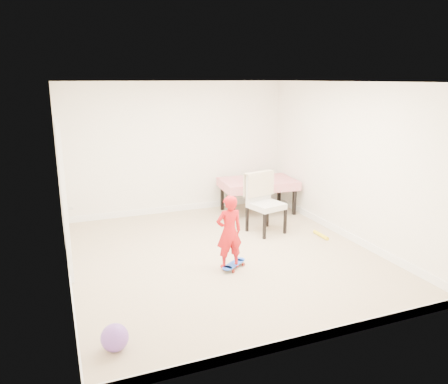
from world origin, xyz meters
name	(u,v)px	position (x,y,z in m)	size (l,w,h in m)	color
ground	(223,255)	(0.00, 0.00, 0.00)	(5.00, 5.00, 0.00)	tan
ceiling	(223,83)	(0.00, 0.00, 2.58)	(4.50, 5.00, 0.04)	white
wall_back	(177,148)	(0.00, 2.48, 1.30)	(4.50, 0.04, 2.60)	white
wall_front	(317,223)	(0.00, -2.48, 1.30)	(4.50, 0.04, 2.60)	white
wall_left	(62,186)	(-2.23, 0.00, 1.30)	(0.04, 5.00, 2.60)	white
wall_right	(348,162)	(2.23, 0.00, 1.30)	(0.04, 5.00, 2.60)	white
door	(64,201)	(-2.22, 0.30, 1.02)	(0.10, 0.94, 2.11)	white
baseboard_back	(179,208)	(0.00, 2.49, 0.06)	(4.50, 0.02, 0.12)	white
baseboard_front	(311,338)	(0.00, -2.49, 0.06)	(4.50, 0.02, 0.12)	white
baseboard_left	(70,275)	(-2.24, 0.00, 0.06)	(0.02, 5.00, 0.12)	white
baseboard_right	(343,233)	(2.24, 0.00, 0.06)	(0.02, 5.00, 0.12)	white
dining_table	(258,196)	(1.47, 1.82, 0.34)	(1.46, 0.92, 0.68)	red
dining_chair	(266,204)	(1.08, 0.67, 0.53)	(0.58, 0.66, 1.06)	beige
skateboard	(234,266)	(-0.03, -0.51, 0.04)	(0.49, 0.18, 0.07)	blue
child	(229,234)	(-0.10, -0.51, 0.53)	(0.39, 0.25, 1.06)	red
balloon	(115,338)	(-1.89, -1.87, 0.14)	(0.28, 0.28, 0.28)	purple
foam_toy	(321,235)	(1.87, 0.13, 0.03)	(0.06, 0.06, 0.40)	yellow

